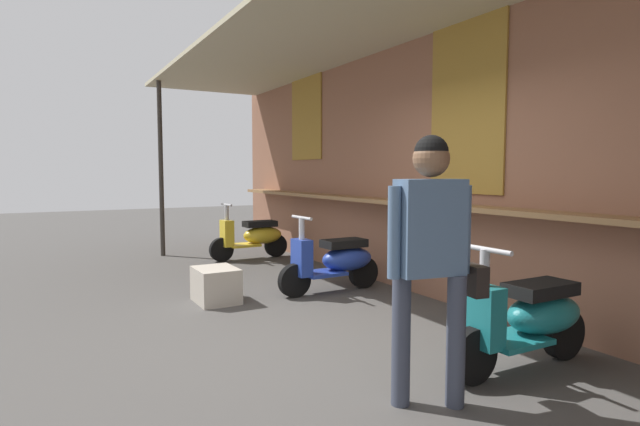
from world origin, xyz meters
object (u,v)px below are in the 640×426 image
object	(u,v)px
scooter_teal	(529,318)
shopper_with_handbag	(432,242)
scooter_blue	(336,261)
merchandise_crate	(216,285)
scooter_yellow	(254,236)

from	to	relation	value
scooter_teal	shopper_with_handbag	size ratio (longest dim) A/B	0.82
scooter_blue	merchandise_crate	size ratio (longest dim) A/B	2.51
shopper_with_handbag	scooter_teal	bearing A→B (deg)	-74.80
scooter_blue	shopper_with_handbag	size ratio (longest dim) A/B	0.82
scooter_yellow	merchandise_crate	xyz separation A→B (m)	(2.54, -1.47, -0.19)
scooter_yellow	scooter_teal	size ratio (longest dim) A/B	1.00
shopper_with_handbag	scooter_yellow	bearing A→B (deg)	-0.88
scooter_teal	merchandise_crate	distance (m)	3.41
scooter_yellow	shopper_with_handbag	world-z (taller)	shopper_with_handbag
scooter_yellow	scooter_blue	bearing A→B (deg)	88.75
scooter_yellow	merchandise_crate	bearing A→B (deg)	58.66
scooter_yellow	scooter_blue	xyz separation A→B (m)	(2.76, 0.00, 0.00)
scooter_blue	merchandise_crate	distance (m)	1.50
scooter_blue	shopper_with_handbag	bearing A→B (deg)	68.94
scooter_blue	shopper_with_handbag	distance (m)	3.20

